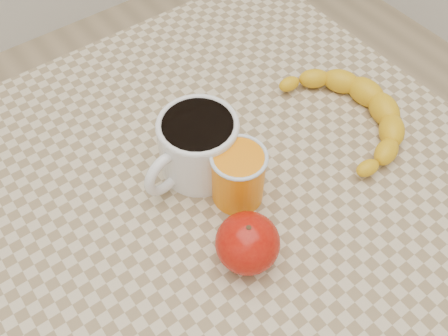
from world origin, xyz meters
TOP-DOWN VIEW (x-y plane):
  - table at (0.00, 0.00)m, footprint 0.80×0.80m
  - coffee_mug at (-0.02, 0.04)m, footprint 0.17×0.14m
  - orange_juice_glass at (-0.00, -0.04)m, footprint 0.08×0.08m
  - apple at (-0.06, -0.13)m, footprint 0.11×0.11m
  - banana at (0.23, -0.03)m, footprint 0.35×0.38m

SIDE VIEW (x-z plane):
  - table at x=0.00m, z-range 0.29..1.04m
  - banana at x=0.23m, z-range 0.75..0.79m
  - apple at x=-0.06m, z-range 0.75..0.83m
  - orange_juice_glass at x=0.00m, z-range 0.75..0.85m
  - coffee_mug at x=-0.02m, z-range 0.75..0.85m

